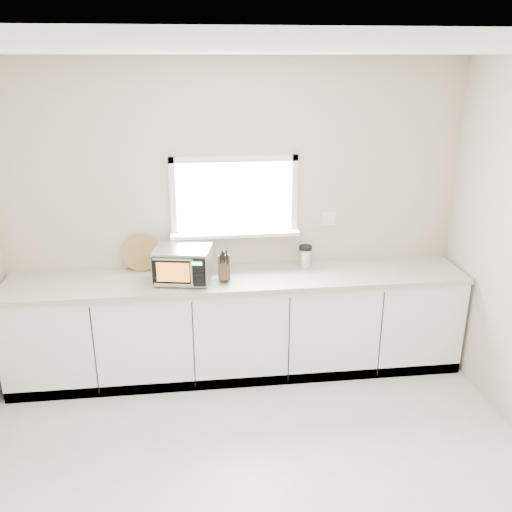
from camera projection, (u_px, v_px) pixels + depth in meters
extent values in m
cube|color=#BCAA96|center=(234.00, 218.00, 4.76)|extent=(4.00, 0.02, 2.70)
cube|color=white|center=(234.00, 196.00, 4.68)|extent=(1.00, 0.02, 0.60)
cube|color=white|center=(235.00, 234.00, 4.73)|extent=(1.12, 0.16, 0.03)
cube|color=white|center=(234.00, 159.00, 4.55)|extent=(1.10, 0.04, 0.05)
cube|color=white|center=(235.00, 233.00, 4.78)|extent=(1.10, 0.04, 0.05)
cube|color=white|center=(173.00, 198.00, 4.61)|extent=(0.05, 0.04, 0.70)
cube|color=white|center=(294.00, 195.00, 4.72)|extent=(0.05, 0.04, 0.70)
cube|color=white|center=(329.00, 218.00, 4.86)|extent=(0.12, 0.01, 0.12)
cube|color=white|center=(239.00, 326.00, 4.79)|extent=(3.92, 0.60, 0.88)
cube|color=#C0B59E|center=(238.00, 279.00, 4.63)|extent=(3.92, 0.64, 0.04)
cylinder|color=black|center=(158.00, 286.00, 4.41)|extent=(0.02, 0.02, 0.01)
cylinder|color=black|center=(165.00, 273.00, 4.67)|extent=(0.02, 0.02, 0.01)
cylinder|color=black|center=(204.00, 287.00, 4.39)|extent=(0.02, 0.02, 0.01)
cylinder|color=black|center=(209.00, 275.00, 4.64)|extent=(0.02, 0.02, 0.01)
cube|color=#AFB2B7|center=(183.00, 264.00, 4.48)|extent=(0.51, 0.42, 0.27)
cube|color=black|center=(179.00, 272.00, 4.31)|extent=(0.43, 0.10, 0.24)
cube|color=orange|center=(173.00, 272.00, 4.31)|extent=(0.26, 0.06, 0.16)
cylinder|color=silver|center=(191.00, 274.00, 4.28)|extent=(0.02, 0.02, 0.21)
cube|color=black|center=(198.00, 273.00, 4.30)|extent=(0.11, 0.03, 0.23)
cube|color=#19FF33|center=(197.00, 264.00, 4.26)|extent=(0.07, 0.02, 0.03)
cube|color=silver|center=(182.00, 248.00, 4.43)|extent=(0.51, 0.42, 0.01)
cube|color=#4E361C|center=(224.00, 267.00, 4.50)|extent=(0.09, 0.20, 0.23)
cube|color=black|center=(221.00, 259.00, 4.42)|extent=(0.01, 0.04, 0.08)
cube|color=black|center=(224.00, 257.00, 4.42)|extent=(0.01, 0.04, 0.08)
cube|color=black|center=(227.00, 259.00, 4.43)|extent=(0.01, 0.04, 0.08)
cube|color=black|center=(222.00, 255.00, 4.41)|extent=(0.01, 0.04, 0.08)
cube|color=black|center=(226.00, 255.00, 4.42)|extent=(0.01, 0.04, 0.08)
cylinder|color=#B08644|center=(141.00, 253.00, 4.71)|extent=(0.32, 0.08, 0.32)
cylinder|color=#AFB2B7|center=(305.00, 258.00, 4.80)|extent=(0.15, 0.15, 0.17)
cylinder|color=black|center=(306.00, 247.00, 4.77)|extent=(0.14, 0.14, 0.04)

